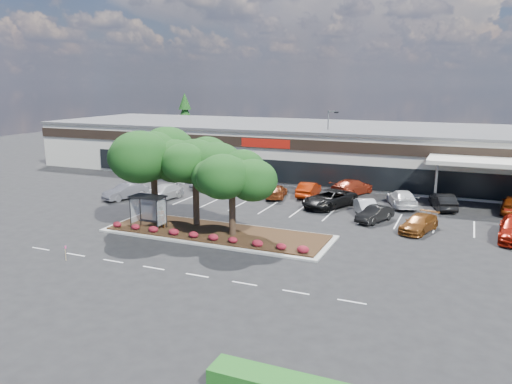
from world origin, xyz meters
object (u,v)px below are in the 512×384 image
at_px(car_0, 126,191).
at_px(car_1, 163,192).
at_px(survey_stake, 65,251).
at_px(light_pole, 328,151).

bearing_deg(car_0, car_1, 38.04).
relative_size(car_0, car_1, 0.93).
distance_m(car_0, car_1, 3.84).
bearing_deg(survey_stake, car_0, 115.20).
height_order(survey_stake, car_1, car_1).
bearing_deg(light_pole, survey_stake, -104.91).
bearing_deg(car_1, survey_stake, -68.33).
relative_size(light_pole, car_1, 1.68).
bearing_deg(light_pole, car_0, -134.74).
distance_m(light_pole, car_0, 23.74).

